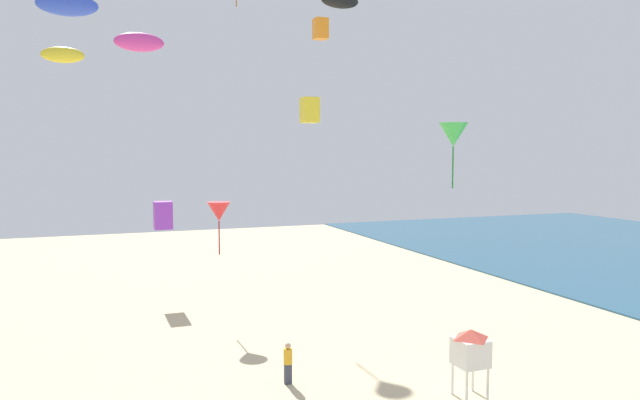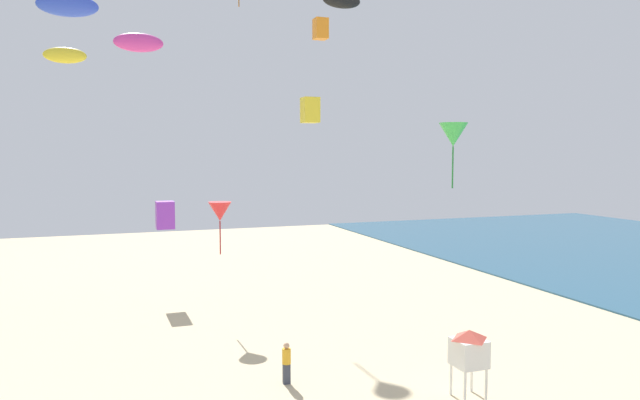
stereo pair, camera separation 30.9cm
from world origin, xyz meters
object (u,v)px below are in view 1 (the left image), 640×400
Objects in this scene: kite_magenta_parafoil at (139,42)px; kite_purple_box at (163,215)px; kite_blue_parafoil at (67,5)px; kite_orange_box at (321,29)px; kite_yellow_box at (310,110)px; kite_green_delta at (453,135)px; kite_flyer at (288,361)px; kite_yellow_parafoil at (63,55)px; lifeguard_stand at (471,348)px; kite_red_delta at (219,212)px; kite_black_parafoil at (340,1)px.

kite_purple_box is at bearing 80.93° from kite_magenta_parafoil.
kite_orange_box is at bearing -3.44° from kite_blue_parafoil.
kite_green_delta is at bearing -50.76° from kite_yellow_box.
kite_flyer is at bearing -124.90° from kite_orange_box.
kite_yellow_parafoil is at bearing 140.92° from kite_orange_box.
kite_yellow_parafoil is 0.78× the size of kite_green_delta.
kite_yellow_box is at bearing 22.07° from kite_magenta_parafoil.
kite_green_delta is at bearing -15.84° from kite_blue_parafoil.
lifeguard_stand is at bearing -114.09° from kite_green_delta.
kite_magenta_parafoil is at bearing -169.84° from kite_orange_box.
kite_green_delta is (8.47, -9.08, 3.87)m from kite_red_delta.
kite_yellow_box is 7.37m from kite_green_delta.
kite_yellow_parafoil is at bearing 106.78° from kite_magenta_parafoil.
kite_flyer is at bearing -58.40° from kite_yellow_parafoil.
kite_blue_parafoil is 1.39× the size of kite_purple_box.
kite_magenta_parafoil is 16.81m from kite_black_parafoil.
kite_red_delta is at bearing 124.90° from kite_orange_box.
lifeguard_stand is at bearing -30.42° from kite_magenta_parafoil.
kite_yellow_parafoil is 10.78m from kite_purple_box.
kite_red_delta is at bearing 132.99° from kite_green_delta.
kite_orange_box reaches higher than kite_yellow_box.
lifeguard_stand is at bearing -50.29° from kite_yellow_parafoil.
kite_green_delta reaches higher than lifeguard_stand.
kite_magenta_parafoil is (-8.22, -3.33, 2.16)m from kite_yellow_box.
kite_yellow_box is 0.66× the size of kite_magenta_parafoil.
kite_flyer is 22.87m from kite_black_parafoil.
kite_purple_box is 16.16m from kite_orange_box.
kite_yellow_box is at bearing 85.53° from kite_orange_box.
kite_red_delta is (7.53, -3.79, -8.34)m from kite_yellow_parafoil.
kite_blue_parafoil reaches higher than kite_orange_box.
kite_magenta_parafoil is at bearing -38.80° from kite_blue_parafoil.
kite_green_delta is at bearing -38.83° from kite_yellow_parafoil.
kite_black_parafoil is at bearing 91.09° from kite_green_delta.
kite_blue_parafoil is 11.55m from kite_yellow_box.
kite_blue_parafoil is at bearing 164.16° from kite_green_delta.
kite_blue_parafoil reaches higher than kite_yellow_box.
kite_orange_box is at bearing -62.81° from kite_purple_box.
kite_yellow_parafoil reaches higher than kite_yellow_box.
kite_black_parafoil is 0.87× the size of kite_green_delta.
kite_orange_box is 0.38× the size of kite_black_parafoil.
kite_yellow_parafoil is at bearing 147.53° from kite_yellow_box.
kite_black_parafoil is (7.50, 12.77, 17.43)m from kite_flyer.
kite_magenta_parafoil reaches higher than kite_green_delta.
kite_orange_box is at bearing 10.16° from kite_magenta_parafoil.
kite_magenta_parafoil is (2.60, -2.09, -1.68)m from kite_blue_parafoil.
kite_blue_parafoil is 0.84× the size of kite_red_delta.
lifeguard_stand is (5.87, -3.58, 0.92)m from kite_flyer.
kite_orange_box is (8.07, 1.45, 1.39)m from kite_magenta_parafoil.
kite_yellow_parafoil reaches higher than kite_green_delta.
kite_orange_box reaches higher than lifeguard_stand.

